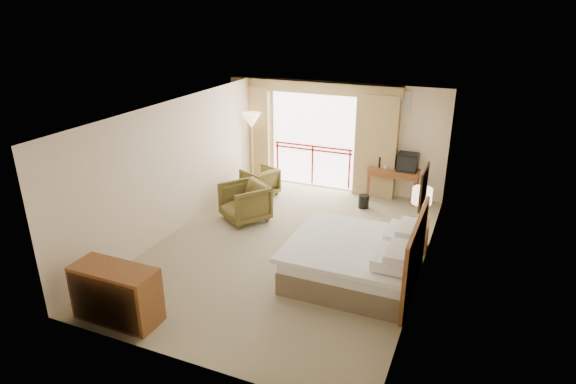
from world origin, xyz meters
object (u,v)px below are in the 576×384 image
at_px(dresser, 116,294).
at_px(side_table, 242,192).
at_px(bed, 356,259).
at_px(tv, 408,162).
at_px(desk, 394,175).
at_px(floor_lamp, 252,123).
at_px(table_lamp, 422,196).
at_px(armchair_far, 260,195).
at_px(wastebasket, 364,202).
at_px(nightstand, 417,235).
at_px(armchair_near, 245,220).

bearing_deg(dresser, side_table, 90.78).
relative_size(bed, tv, 4.58).
distance_m(desk, tv, 0.49).
distance_m(bed, tv, 3.92).
bearing_deg(floor_lamp, table_lamp, -23.69).
xyz_separation_m(desk, armchair_far, (-3.09, -1.04, -0.61)).
bearing_deg(bed, dresser, -140.09).
xyz_separation_m(wastebasket, side_table, (-2.62, -1.07, 0.23)).
height_order(table_lamp, desk, table_lamp).
distance_m(table_lamp, side_table, 4.17).
height_order(table_lamp, tv, table_lamp).
bearing_deg(armchair_far, side_table, 21.56).
bearing_deg(nightstand, side_table, 168.43).
xyz_separation_m(bed, desk, (-0.15, 3.93, 0.23)).
xyz_separation_m(bed, nightstand, (0.80, 1.51, -0.09)).
height_order(armchair_near, dresser, dresser).
relative_size(nightstand, armchair_near, 0.63).
bearing_deg(dresser, wastebasket, 64.40).
xyz_separation_m(armchair_far, side_table, (-0.04, -0.87, 0.38)).
bearing_deg(tv, armchair_near, -161.40).
distance_m(side_table, dresser, 4.53).
bearing_deg(table_lamp, dresser, -132.98).
xyz_separation_m(desk, floor_lamp, (-3.63, -0.36, 1.01)).
relative_size(bed, armchair_far, 2.80).
relative_size(bed, nightstand, 3.69).
relative_size(desk, side_table, 2.14).
bearing_deg(table_lamp, side_table, 173.58).
height_order(armchair_near, floor_lamp, floor_lamp).
bearing_deg(armchair_near, desk, 77.24).
height_order(nightstand, dresser, dresser).
xyz_separation_m(table_lamp, wastebasket, (-1.46, 1.53, -0.93)).
xyz_separation_m(nightstand, side_table, (-4.08, 0.51, 0.09)).
bearing_deg(table_lamp, armchair_near, -177.85).
bearing_deg(tv, bed, -112.40).
xyz_separation_m(tv, armchair_far, (-3.39, -0.98, -0.99)).
distance_m(armchair_near, side_table, 0.81).
distance_m(bed, dresser, 3.89).
xyz_separation_m(nightstand, armchair_far, (-4.04, 1.38, -0.29)).
bearing_deg(bed, nightstand, 62.21).
bearing_deg(floor_lamp, nightstand, -24.21).
bearing_deg(wastebasket, armchair_near, -143.21).
bearing_deg(table_lamp, armchair_far, 161.79).
height_order(desk, armchair_far, desk).
height_order(nightstand, armchair_near, nightstand).
xyz_separation_m(table_lamp, floor_lamp, (-4.58, 2.01, 0.53)).
xyz_separation_m(armchair_far, armchair_near, (0.35, -1.47, 0.00)).
height_order(table_lamp, floor_lamp, floor_lamp).
bearing_deg(tv, side_table, -171.94).
bearing_deg(side_table, dresser, -86.18).
xyz_separation_m(desk, side_table, (-3.13, -1.91, -0.22)).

